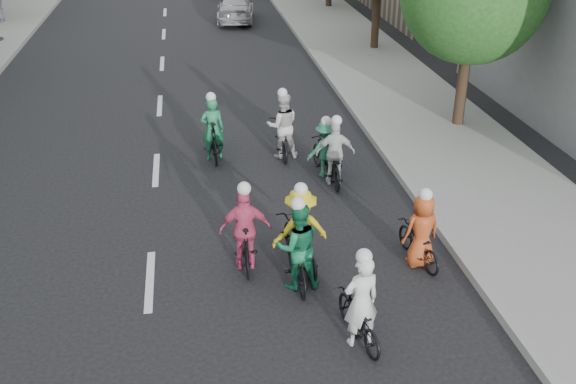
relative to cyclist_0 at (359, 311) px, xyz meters
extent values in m
plane|color=black|center=(-3.45, 2.25, -0.58)|extent=(120.00, 120.00, 0.00)
cube|color=gray|center=(4.55, 12.25, -0.50)|extent=(4.00, 80.00, 0.15)
cube|color=#999993|center=(2.60, 12.25, -0.49)|extent=(0.18, 80.00, 0.18)
cylinder|color=black|center=(5.35, 8.85, 0.56)|extent=(0.32, 0.32, 2.27)
cylinder|color=black|center=(5.35, 17.85, 0.67)|extent=(0.32, 0.32, 2.48)
imported|color=black|center=(0.00, 0.04, -0.17)|extent=(0.81, 1.61, 0.81)
imported|color=white|center=(0.00, -0.06, 0.25)|extent=(0.66, 0.50, 1.65)
sphere|color=white|center=(0.00, -0.06, 1.09)|extent=(0.26, 0.26, 0.26)
imported|color=black|center=(-0.72, 1.77, -0.08)|extent=(0.51, 1.66, 0.99)
imported|color=#1A784E|center=(-0.72, 1.67, 0.27)|extent=(0.84, 0.66, 1.70)
sphere|color=white|center=(-0.72, 1.67, 1.15)|extent=(0.26, 0.26, 0.26)
imported|color=black|center=(-0.57, 2.35, -0.10)|extent=(0.93, 1.88, 0.95)
imported|color=yellow|center=(-0.57, 2.25, 0.27)|extent=(1.18, 0.80, 1.69)
sphere|color=white|center=(-0.57, 2.25, 1.13)|extent=(0.26, 0.26, 0.26)
imported|color=black|center=(-1.59, 2.54, -0.10)|extent=(0.52, 1.62, 0.96)
imported|color=#E14F7D|center=(-1.59, 2.44, 0.27)|extent=(1.01, 0.45, 1.69)
sphere|color=white|center=(-1.59, 2.44, 1.13)|extent=(0.26, 0.26, 0.26)
imported|color=black|center=(1.75, 2.11, -0.18)|extent=(0.80, 1.58, 0.80)
imported|color=#C04B1E|center=(1.75, 2.01, 0.18)|extent=(0.81, 0.61, 1.51)
sphere|color=white|center=(1.75, 2.01, 0.95)|extent=(0.26, 0.26, 0.26)
imported|color=black|center=(-1.93, 7.80, -0.02)|extent=(0.59, 1.86, 1.11)
imported|color=#238151|center=(-1.93, 7.70, 0.28)|extent=(0.64, 0.43, 1.70)
sphere|color=white|center=(-1.93, 7.70, 1.15)|extent=(0.26, 0.26, 0.26)
imported|color=black|center=(-0.10, 7.69, -0.12)|extent=(0.65, 1.76, 0.92)
imported|color=silver|center=(-0.10, 7.59, 0.30)|extent=(0.87, 0.69, 1.75)
sphere|color=white|center=(-0.10, 7.59, 1.20)|extent=(0.26, 0.26, 0.26)
imported|color=black|center=(0.76, 6.34, -0.10)|extent=(0.70, 1.65, 0.96)
imported|color=#26724F|center=(0.76, 6.24, 0.14)|extent=(1.00, 0.67, 1.44)
sphere|color=white|center=(0.76, 6.24, 0.88)|extent=(0.26, 0.26, 0.26)
imported|color=black|center=(0.91, 5.88, -0.14)|extent=(0.72, 1.70, 0.87)
imported|color=silver|center=(0.91, 5.78, 0.23)|extent=(0.98, 0.47, 1.61)
sphere|color=white|center=(0.91, 5.78, 1.06)|extent=(0.26, 0.26, 0.26)
imported|color=silver|center=(0.10, 24.47, 0.04)|extent=(2.22, 4.43, 1.23)
camera|label=1|loc=(-2.45, -8.03, 6.42)|focal=40.00mm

